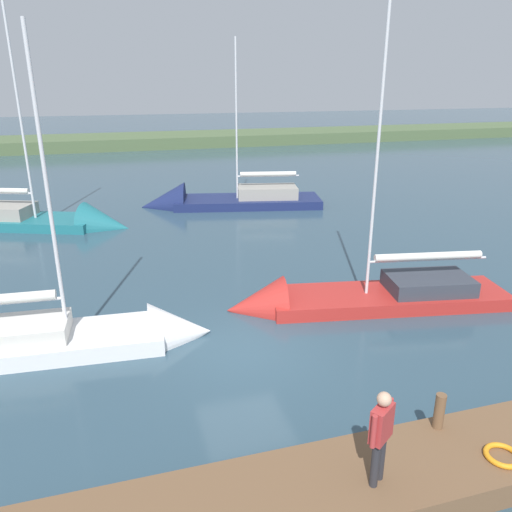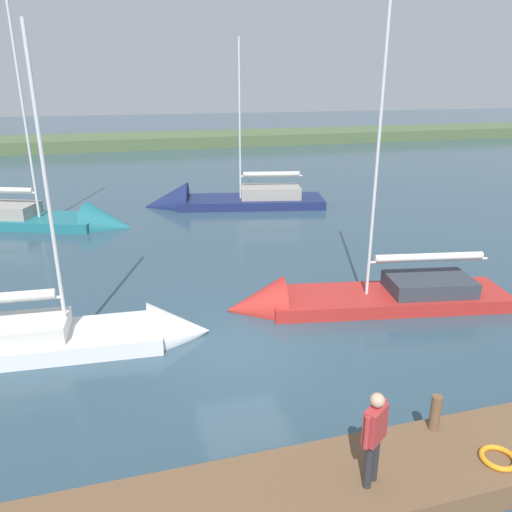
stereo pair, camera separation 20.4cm
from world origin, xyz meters
name	(u,v)px [view 2 (the right image)]	position (x,y,z in m)	size (l,w,h in m)	color
ground_plane	(242,350)	(0.00, 0.00, 0.00)	(200.00, 200.00, 0.00)	#2D4756
far_shoreline	(142,146)	(0.00, -45.87, 0.00)	(180.00, 8.00, 2.40)	#4C603D
dock_pier	(320,493)	(0.00, 5.49, 0.26)	(26.73, 1.95, 0.52)	brown
mooring_post_far	(435,413)	(-2.67, 4.81, 0.89)	(0.20, 0.20, 0.75)	brown
life_ring_buoy	(498,458)	(-3.29, 5.88, 0.57)	(0.66, 0.66, 0.10)	orange
sailboat_behind_pier	(217,204)	(-2.55, -16.34, 0.12)	(10.72, 4.88, 10.51)	navy
sailboat_far_right	(96,339)	(3.88, -1.36, 0.20)	(7.75, 2.41, 9.18)	white
sailboat_outer_mooring	(57,224)	(6.06, -14.43, 0.11)	(9.69, 5.80, 11.75)	#1E6B75
sailboat_near_dock	(347,302)	(-3.97, -1.78, 0.14)	(9.42, 3.62, 10.39)	#B22823
person_on_dock	(374,432)	(-0.80, 5.73, 1.56)	(0.57, 0.45, 1.78)	#28282D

